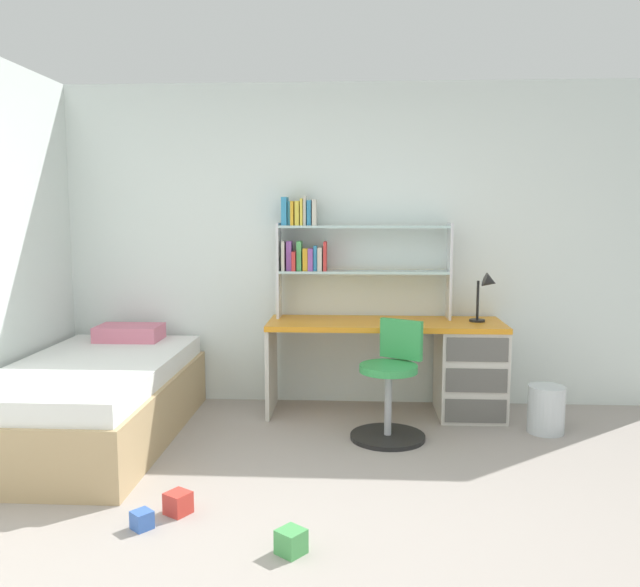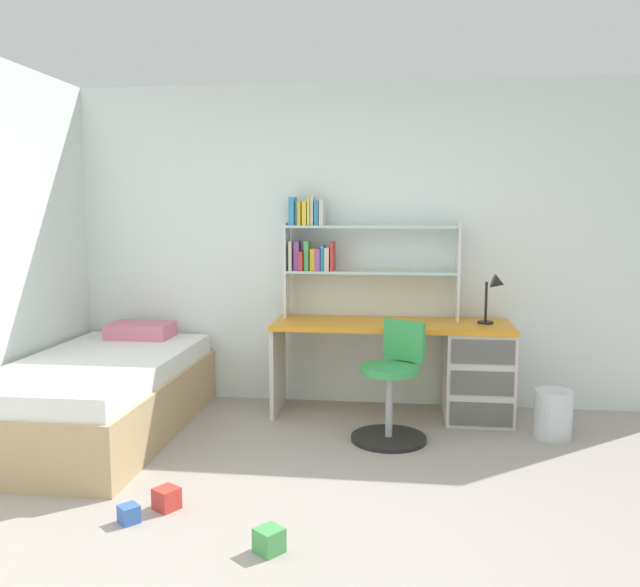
{
  "view_description": "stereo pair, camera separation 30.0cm",
  "coord_description": "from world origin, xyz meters",
  "px_view_note": "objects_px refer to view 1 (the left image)",
  "views": [
    {
      "loc": [
        0.11,
        -2.88,
        1.56
      ],
      "look_at": [
        -0.13,
        1.43,
        1.03
      ],
      "focal_mm": 36.7,
      "sensor_mm": 36.0,
      "label": 1
    },
    {
      "loc": [
        0.41,
        -2.85,
        1.56
      ],
      "look_at": [
        -0.13,
        1.43,
        1.03
      ],
      "focal_mm": 36.7,
      "sensor_mm": 36.0,
      "label": 2
    }
  ],
  "objects_px": {
    "bed_platform": "(94,400)",
    "waste_bin": "(546,409)",
    "desk_lamp": "(487,289)",
    "swivel_chair": "(390,392)",
    "toy_block_green_1": "(291,542)",
    "desk": "(446,363)",
    "bookshelf_hutch": "(334,247)",
    "toy_block_blue_0": "(142,520)",
    "toy_block_red_2": "(178,503)"
  },
  "relations": [
    {
      "from": "toy_block_red_2",
      "to": "toy_block_blue_0",
      "type": "bearing_deg",
      "value": -128.06
    },
    {
      "from": "desk_lamp",
      "to": "swivel_chair",
      "type": "distance_m",
      "value": 1.14
    },
    {
      "from": "waste_bin",
      "to": "toy_block_red_2",
      "type": "height_order",
      "value": "waste_bin"
    },
    {
      "from": "desk",
      "to": "bed_platform",
      "type": "bearing_deg",
      "value": -164.37
    },
    {
      "from": "bookshelf_hutch",
      "to": "desk_lamp",
      "type": "height_order",
      "value": "bookshelf_hutch"
    },
    {
      "from": "desk_lamp",
      "to": "waste_bin",
      "type": "relative_size",
      "value": 1.13
    },
    {
      "from": "desk",
      "to": "toy_block_red_2",
      "type": "relative_size",
      "value": 15.73
    },
    {
      "from": "bookshelf_hutch",
      "to": "toy_block_green_1",
      "type": "height_order",
      "value": "bookshelf_hutch"
    },
    {
      "from": "waste_bin",
      "to": "swivel_chair",
      "type": "bearing_deg",
      "value": -171.36
    },
    {
      "from": "bookshelf_hutch",
      "to": "toy_block_blue_0",
      "type": "bearing_deg",
      "value": -112.31
    },
    {
      "from": "desk_lamp",
      "to": "toy_block_red_2",
      "type": "distance_m",
      "value": 2.78
    },
    {
      "from": "bookshelf_hutch",
      "to": "toy_block_green_1",
      "type": "xyz_separation_m",
      "value": [
        -0.11,
        -2.34,
        -1.23
      ]
    },
    {
      "from": "desk_lamp",
      "to": "waste_bin",
      "type": "bearing_deg",
      "value": -46.78
    },
    {
      "from": "toy_block_green_1",
      "to": "toy_block_red_2",
      "type": "relative_size",
      "value": 1.0
    },
    {
      "from": "desk_lamp",
      "to": "toy_block_green_1",
      "type": "distance_m",
      "value": 2.68
    },
    {
      "from": "desk",
      "to": "toy_block_red_2",
      "type": "bearing_deg",
      "value": -132.16
    },
    {
      "from": "desk",
      "to": "bed_platform",
      "type": "height_order",
      "value": "desk"
    },
    {
      "from": "toy_block_blue_0",
      "to": "desk",
      "type": "bearing_deg",
      "value": 48.18
    },
    {
      "from": "bed_platform",
      "to": "toy_block_blue_0",
      "type": "distance_m",
      "value": 1.48
    },
    {
      "from": "desk",
      "to": "bookshelf_hutch",
      "type": "distance_m",
      "value": 1.26
    },
    {
      "from": "swivel_chair",
      "to": "toy_block_red_2",
      "type": "distance_m",
      "value": 1.71
    },
    {
      "from": "desk",
      "to": "toy_block_green_1",
      "type": "height_order",
      "value": "desk"
    },
    {
      "from": "waste_bin",
      "to": "toy_block_blue_0",
      "type": "distance_m",
      "value": 2.88
    },
    {
      "from": "bed_platform",
      "to": "toy_block_green_1",
      "type": "bearing_deg",
      "value": -44.01
    },
    {
      "from": "desk_lamp",
      "to": "toy_block_blue_0",
      "type": "relative_size",
      "value": 4.23
    },
    {
      "from": "bed_platform",
      "to": "toy_block_red_2",
      "type": "relative_size",
      "value": 17.6
    },
    {
      "from": "swivel_chair",
      "to": "toy_block_green_1",
      "type": "relative_size",
      "value": 7.11
    },
    {
      "from": "swivel_chair",
      "to": "toy_block_green_1",
      "type": "bearing_deg",
      "value": -108.47
    },
    {
      "from": "bookshelf_hutch",
      "to": "swivel_chair",
      "type": "relative_size",
      "value": 1.68
    },
    {
      "from": "waste_bin",
      "to": "bed_platform",
      "type": "bearing_deg",
      "value": -174.41
    },
    {
      "from": "desk",
      "to": "toy_block_green_1",
      "type": "bearing_deg",
      "value": -114.69
    },
    {
      "from": "desk",
      "to": "swivel_chair",
      "type": "bearing_deg",
      "value": -129.3
    },
    {
      "from": "desk",
      "to": "toy_block_green_1",
      "type": "relative_size",
      "value": 15.76
    },
    {
      "from": "desk",
      "to": "desk_lamp",
      "type": "relative_size",
      "value": 4.71
    },
    {
      "from": "bed_platform",
      "to": "waste_bin",
      "type": "bearing_deg",
      "value": 5.59
    },
    {
      "from": "toy_block_red_2",
      "to": "bed_platform",
      "type": "bearing_deg",
      "value": 128.99
    },
    {
      "from": "desk",
      "to": "waste_bin",
      "type": "bearing_deg",
      "value": -30.71
    },
    {
      "from": "desk_lamp",
      "to": "waste_bin",
      "type": "distance_m",
      "value": 0.97
    },
    {
      "from": "toy_block_blue_0",
      "to": "desk_lamp",
      "type": "bearing_deg",
      "value": 43.74
    },
    {
      "from": "toy_block_blue_0",
      "to": "toy_block_red_2",
      "type": "bearing_deg",
      "value": 51.94
    },
    {
      "from": "desk_lamp",
      "to": "swivel_chair",
      "type": "height_order",
      "value": "desk_lamp"
    },
    {
      "from": "waste_bin",
      "to": "toy_block_green_1",
      "type": "bearing_deg",
      "value": -133.03
    },
    {
      "from": "toy_block_blue_0",
      "to": "bed_platform",
      "type": "bearing_deg",
      "value": 120.63
    },
    {
      "from": "bookshelf_hutch",
      "to": "toy_block_red_2",
      "type": "relative_size",
      "value": 11.91
    },
    {
      "from": "desk_lamp",
      "to": "toy_block_blue_0",
      "type": "bearing_deg",
      "value": -136.26
    },
    {
      "from": "desk_lamp",
      "to": "bed_platform",
      "type": "xyz_separation_m",
      "value": [
        -2.8,
        -0.7,
        -0.71
      ]
    },
    {
      "from": "waste_bin",
      "to": "toy_block_red_2",
      "type": "distance_m",
      "value": 2.68
    },
    {
      "from": "toy_block_red_2",
      "to": "bookshelf_hutch",
      "type": "bearing_deg",
      "value": 69.31
    },
    {
      "from": "desk",
      "to": "desk_lamp",
      "type": "distance_m",
      "value": 0.65
    },
    {
      "from": "desk_lamp",
      "to": "swivel_chair",
      "type": "relative_size",
      "value": 0.47
    }
  ]
}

